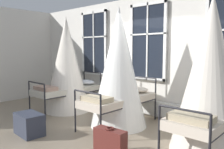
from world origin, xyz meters
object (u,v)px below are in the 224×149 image
(cot_third, at_px, (210,77))
(cot_first, at_px, (67,66))
(suitcase_dark, at_px, (110,142))
(travel_trunk, at_px, (29,124))
(cot_second, at_px, (119,69))

(cot_third, bearing_deg, cot_first, 90.39)
(cot_first, bearing_deg, suitcase_dark, -114.21)
(travel_trunk, bearing_deg, cot_first, 119.86)
(cot_second, distance_m, travel_trunk, 2.20)
(cot_second, relative_size, suitcase_dark, 4.67)
(cot_third, xyz_separation_m, suitcase_dark, (-1.09, -1.27, -1.04))
(cot_first, distance_m, cot_second, 1.92)
(cot_second, relative_size, travel_trunk, 4.16)
(cot_first, height_order, cot_second, cot_second)
(travel_trunk, bearing_deg, suitcase_dark, 12.27)
(cot_first, relative_size, suitcase_dark, 4.59)
(suitcase_dark, bearing_deg, cot_first, 152.16)
(cot_first, height_order, suitcase_dark, cot_first)
(cot_second, bearing_deg, cot_first, 89.35)
(cot_second, xyz_separation_m, travel_trunk, (-0.95, -1.66, -1.07))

